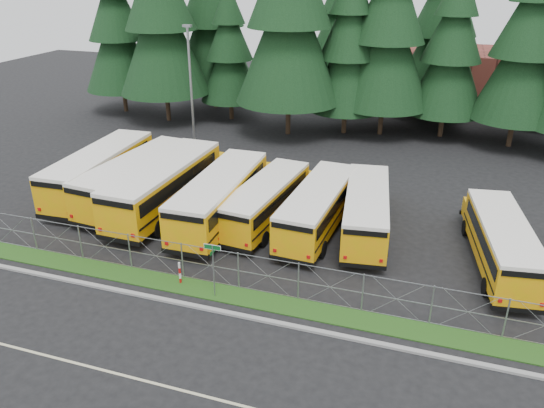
{
  "coord_description": "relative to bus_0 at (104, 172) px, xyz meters",
  "views": [
    {
      "loc": [
        7.38,
        -21.22,
        14.59
      ],
      "look_at": [
        -0.95,
        4.0,
        2.36
      ],
      "focal_mm": 35.0,
      "sensor_mm": 36.0,
      "label": 1
    }
  ],
  "objects": [
    {
      "name": "curb",
      "position": [
        14.02,
        -10.19,
        -1.5
      ],
      "size": [
        50.0,
        0.25,
        0.12
      ],
      "primitive_type": "cube",
      "color": "gray",
      "rests_on": "ground"
    },
    {
      "name": "grass_verge",
      "position": [
        14.02,
        -8.79,
        -1.53
      ],
      "size": [
        50.0,
        1.4,
        0.06
      ],
      "primitive_type": "cube",
      "color": "#204413",
      "rests_on": "ground"
    },
    {
      "name": "conifer_10",
      "position": [
        -2.34,
        24.0,
        7.8
      ],
      "size": [
        8.46,
        8.46,
        18.72
      ],
      "primitive_type": null,
      "color": "black",
      "rests_on": "ground"
    },
    {
      "name": "street_sign",
      "position": [
        12.19,
        -9.09,
        0.48
      ],
      "size": [
        0.84,
        0.55,
        2.81
      ],
      "color": "gray",
      "rests_on": "ground"
    },
    {
      "name": "conifer_7",
      "position": [
        27.12,
        19.63,
        6.76
      ],
      "size": [
        7.52,
        7.52,
        16.62
      ],
      "primitive_type": null,
      "color": "black",
      "rests_on": "ground"
    },
    {
      "name": "chainlink_fence",
      "position": [
        14.02,
        -8.09,
        -0.56
      ],
      "size": [
        44.0,
        0.1,
        2.0
      ],
      "primitive_type": null,
      "color": "gray",
      "rests_on": "ground"
    },
    {
      "name": "bus_3",
      "position": [
        9.38,
        -1.45,
        -0.03
      ],
      "size": [
        2.94,
        11.71,
        3.06
      ],
      "primitive_type": null,
      "rotation": [
        0.0,
        0.0,
        0.02
      ],
      "color": "#D7A506",
      "rests_on": "ground"
    },
    {
      "name": "bus_1",
      "position": [
        3.1,
        -0.39,
        -0.03
      ],
      "size": [
        3.82,
        11.87,
        3.06
      ],
      "primitive_type": null,
      "rotation": [
        0.0,
        0.0,
        -0.09
      ],
      "color": "#D7A506",
      "rests_on": "ground"
    },
    {
      "name": "road_lane_line",
      "position": [
        14.02,
        -15.09,
        -1.55
      ],
      "size": [
        50.0,
        0.12,
        0.01
      ],
      "primitive_type": "cube",
      "color": "beige",
      "rests_on": "ground"
    },
    {
      "name": "conifer_11",
      "position": [
        9.83,
        28.04,
        5.36
      ],
      "size": [
        6.26,
        6.26,
        13.83
      ],
      "primitive_type": null,
      "color": "black",
      "rests_on": "ground"
    },
    {
      "name": "striped_bollard",
      "position": [
        10.12,
        -8.6,
        -0.96
      ],
      "size": [
        0.11,
        0.11,
        1.2
      ],
      "primitive_type": "cylinder",
      "color": "#B20C0C",
      "rests_on": "ground"
    },
    {
      "name": "conifer_4",
      "position": [
        12.81,
        19.02,
        5.89
      ],
      "size": [
        6.73,
        6.73,
        14.89
      ],
      "primitive_type": null,
      "color": "black",
      "rests_on": "ground"
    },
    {
      "name": "bus_0",
      "position": [
        0.0,
        0.0,
        0.0
      ],
      "size": [
        3.31,
        11.98,
        3.11
      ],
      "primitive_type": null,
      "rotation": [
        0.0,
        0.0,
        0.04
      ],
      "color": "#D7A506",
      "rests_on": "ground"
    },
    {
      "name": "conifer_5",
      "position": [
        16.06,
        19.69,
        7.49
      ],
      "size": [
        8.18,
        8.18,
        18.08
      ],
      "primitive_type": null,
      "color": "black",
      "rests_on": "ground"
    },
    {
      "name": "conifer_3",
      "position": [
        7.97,
        17.06,
        8.89
      ],
      "size": [
        9.45,
        9.45,
        20.89
      ],
      "primitive_type": null,
      "color": "black",
      "rests_on": "ground"
    },
    {
      "name": "bus_6",
      "position": [
        17.9,
        -0.25,
        -0.19
      ],
      "size": [
        3.82,
        10.67,
        2.74
      ],
      "primitive_type": null,
      "rotation": [
        0.0,
        0.0,
        0.13
      ],
      "color": "#D7A506",
      "rests_on": "ground"
    },
    {
      "name": "bus_east",
      "position": [
        25.06,
        -1.9,
        -0.22
      ],
      "size": [
        3.87,
        10.42,
        2.67
      ],
      "primitive_type": null,
      "rotation": [
        0.0,
        0.0,
        0.15
      ],
      "color": "#D7A506",
      "rests_on": "ground"
    },
    {
      "name": "bus_2",
      "position": [
        5.46,
        -1.03,
        0.05
      ],
      "size": [
        3.21,
        12.34,
        3.22
      ],
      "primitive_type": null,
      "rotation": [
        0.0,
        0.0,
        -0.03
      ],
      "color": "#D7A506",
      "rests_on": "ground"
    },
    {
      "name": "ground",
      "position": [
        14.02,
        -7.09,
        -1.56
      ],
      "size": [
        120.0,
        120.0,
        0.0
      ],
      "primitive_type": "plane",
      "color": "black",
      "rests_on": "ground"
    },
    {
      "name": "conifer_2",
      "position": [
        1.07,
        20.21,
        4.97
      ],
      "size": [
        5.9,
        5.9,
        13.04
      ],
      "primitive_type": null,
      "color": "black",
      "rests_on": "ground"
    },
    {
      "name": "conifer_12",
      "position": [
        20.34,
        26.9,
        7.37
      ],
      "size": [
        8.07,
        8.07,
        17.85
      ],
      "primitive_type": null,
      "color": "black",
      "rests_on": "ground"
    },
    {
      "name": "conifer_1",
      "position": [
        -4.69,
        17.68,
        8.08
      ],
      "size": [
        8.71,
        8.71,
        19.27
      ],
      "primitive_type": null,
      "color": "black",
      "rests_on": "ground"
    },
    {
      "name": "brick_building",
      "position": [
        20.02,
        32.91,
        1.44
      ],
      "size": [
        22.0,
        10.0,
        6.0
      ],
      "primitive_type": "cube",
      "color": "brown",
      "rests_on": "ground"
    },
    {
      "name": "light_standard",
      "position": [
        1.91,
        10.0,
        3.95
      ],
      "size": [
        0.7,
        0.35,
        10.14
      ],
      "color": "gray",
      "rests_on": "ground"
    },
    {
      "name": "conifer_6",
      "position": [
        21.37,
        20.7,
        5.86
      ],
      "size": [
        6.7,
        6.7,
        14.83
      ],
      "primitive_type": null,
      "color": "black",
      "rests_on": "ground"
    },
    {
      "name": "conifer_0",
      "position": [
        -10.76,
        19.47,
        6.55
      ],
      "size": [
        7.33,
        7.33,
        16.22
      ],
      "primitive_type": null,
      "color": "black",
      "rests_on": "ground"
    },
    {
      "name": "bus_4",
      "position": [
        12.03,
        -0.7,
        -0.22
      ],
      "size": [
        3.4,
        10.39,
        2.67
      ],
      "primitive_type": null,
      "rotation": [
        0.0,
        0.0,
        -0.1
      ],
      "color": "#D7A506",
      "rests_on": "ground"
    },
    {
      "name": "bus_5",
      "position": [
        15.23,
        -0.76,
        -0.16
      ],
      "size": [
        3.07,
        10.75,
        2.79
      ],
      "primitive_type": null,
      "rotation": [
        0.0,
        0.0,
        -0.05
      ],
      "color": "#D7A506",
      "rests_on": "ground"
    }
  ]
}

